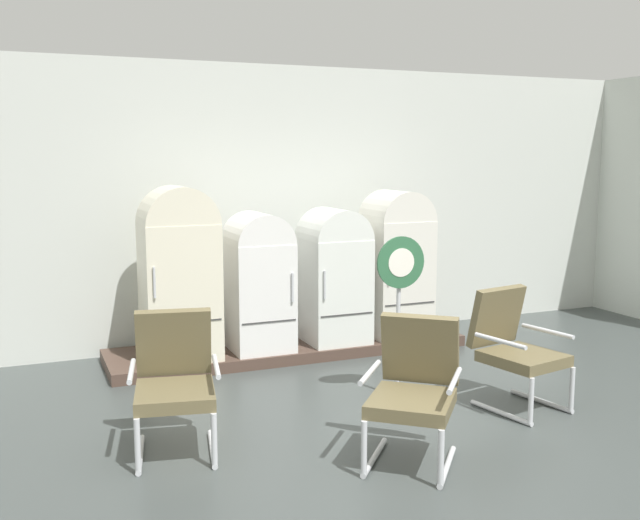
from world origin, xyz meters
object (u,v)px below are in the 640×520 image
(refrigerator_1, at_px, (258,277))
(armchair_right, at_px, (514,344))
(refrigerator_2, at_px, (334,272))
(refrigerator_3, at_px, (396,259))
(sign_stand, at_px, (399,322))
(refrigerator_0, at_px, (179,268))
(armchair_left, at_px, (175,378))
(armchair_center, at_px, (414,385))

(refrigerator_1, relative_size, armchair_right, 1.42)
(refrigerator_2, height_order, refrigerator_3, refrigerator_3)
(refrigerator_1, bearing_deg, sign_stand, -64.69)
(refrigerator_0, xyz_separation_m, armchair_left, (-0.44, -1.90, -0.47))
(refrigerator_2, height_order, sign_stand, refrigerator_2)
(sign_stand, bearing_deg, refrigerator_2, 86.84)
(refrigerator_2, distance_m, refrigerator_3, 0.73)
(refrigerator_3, relative_size, armchair_right, 1.61)
(armchair_right, bearing_deg, refrigerator_1, 125.29)
(refrigerator_3, bearing_deg, armchair_right, -91.35)
(refrigerator_0, distance_m, sign_stand, 2.18)
(refrigerator_1, relative_size, sign_stand, 0.99)
(armchair_left, relative_size, armchair_right, 1.00)
(refrigerator_0, height_order, armchair_left, refrigerator_0)
(armchair_left, distance_m, armchair_right, 2.74)
(armchair_left, bearing_deg, refrigerator_0, 76.86)
(armchair_left, bearing_deg, refrigerator_3, 34.53)
(refrigerator_3, xyz_separation_m, armchair_center, (-1.33, -2.71, -0.42))
(refrigerator_0, relative_size, refrigerator_2, 1.19)
(armchair_center, height_order, sign_stand, sign_stand)
(refrigerator_1, bearing_deg, armchair_right, -54.71)
(refrigerator_3, distance_m, sign_stand, 1.76)
(refrigerator_0, relative_size, armchair_center, 1.70)
(refrigerator_0, height_order, sign_stand, refrigerator_0)
(refrigerator_1, xyz_separation_m, armchair_right, (1.50, -2.11, -0.32))
(refrigerator_3, relative_size, armchair_left, 1.61)
(armchair_center, bearing_deg, refrigerator_3, 63.84)
(armchair_right, distance_m, armchair_center, 1.42)
(refrigerator_3, relative_size, sign_stand, 1.13)
(sign_stand, bearing_deg, armchair_right, -36.25)
(refrigerator_1, bearing_deg, armchair_center, -85.48)
(armchair_left, distance_m, armchair_center, 1.65)
(refrigerator_0, relative_size, armchair_left, 1.70)
(refrigerator_1, distance_m, armchair_left, 2.31)
(refrigerator_1, height_order, sign_stand, refrigerator_1)
(refrigerator_2, distance_m, armchair_center, 2.81)
(refrigerator_0, relative_size, refrigerator_1, 1.20)
(armchair_right, distance_m, sign_stand, 0.95)
(refrigerator_1, xyz_separation_m, armchair_left, (-1.24, -1.93, -0.32))
(refrigerator_0, xyz_separation_m, sign_stand, (1.53, -1.52, -0.33))
(armchair_right, bearing_deg, sign_stand, 143.75)
(armchair_right, height_order, sign_stand, sign_stand)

